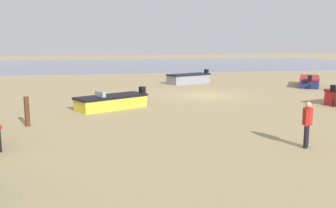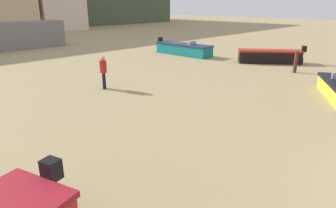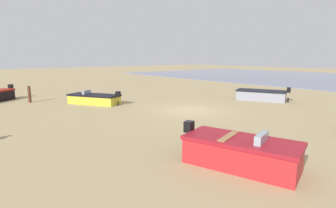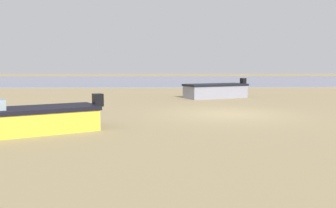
{
  "view_description": "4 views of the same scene",
  "coord_description": "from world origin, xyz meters",
  "px_view_note": "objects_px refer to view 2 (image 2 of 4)",
  "views": [
    {
      "loc": [
        7.51,
        24.05,
        3.64
      ],
      "look_at": [
        4.53,
        9.44,
        1.12
      ],
      "focal_mm": 39.3,
      "sensor_mm": 36.0,
      "label": 1
    },
    {
      "loc": [
        -7.77,
        0.92,
        3.98
      ],
      "look_at": [
        -0.57,
        7.72,
        0.61
      ],
      "focal_mm": 31.54,
      "sensor_mm": 36.0,
      "label": 2
    },
    {
      "loc": [
        -12.37,
        12.35,
        3.52
      ],
      "look_at": [
        0.46,
        1.57,
        0.55
      ],
      "focal_mm": 28.38,
      "sensor_mm": 36.0,
      "label": 3
    },
    {
      "loc": [
        2.88,
        13.96,
        1.91
      ],
      "look_at": [
        2.41,
        0.44,
        0.47
      ],
      "focal_mm": 37.71,
      "sensor_mm": 36.0,
      "label": 4
    }
  ],
  "objects_px": {
    "boat_teal_5": "(183,49)",
    "mooring_post_near_water": "(296,62)",
    "boat_black_2": "(270,56)",
    "beach_walker_foreground": "(103,70)"
  },
  "relations": [
    {
      "from": "boat_teal_5",
      "to": "beach_walker_foreground",
      "type": "height_order",
      "value": "beach_walker_foreground"
    },
    {
      "from": "boat_black_2",
      "to": "beach_walker_foreground",
      "type": "distance_m",
      "value": 12.33
    },
    {
      "from": "beach_walker_foreground",
      "to": "boat_teal_5",
      "type": "bearing_deg",
      "value": -27.84
    },
    {
      "from": "boat_teal_5",
      "to": "beach_walker_foreground",
      "type": "xyz_separation_m",
      "value": [
        -10.48,
        -3.83,
        0.49
      ]
    },
    {
      "from": "boat_teal_5",
      "to": "mooring_post_near_water",
      "type": "height_order",
      "value": "mooring_post_near_water"
    },
    {
      "from": "mooring_post_near_water",
      "to": "beach_walker_foreground",
      "type": "xyz_separation_m",
      "value": [
        -10.08,
        5.43,
        0.3
      ]
    },
    {
      "from": "boat_teal_5",
      "to": "mooring_post_near_water",
      "type": "bearing_deg",
      "value": 87.4
    },
    {
      "from": "boat_teal_5",
      "to": "beach_walker_foreground",
      "type": "distance_m",
      "value": 11.17
    },
    {
      "from": "boat_black_2",
      "to": "beach_walker_foreground",
      "type": "xyz_separation_m",
      "value": [
        -11.97,
        2.91,
        0.49
      ]
    },
    {
      "from": "mooring_post_near_water",
      "to": "beach_walker_foreground",
      "type": "relative_size",
      "value": 0.8
    }
  ]
}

